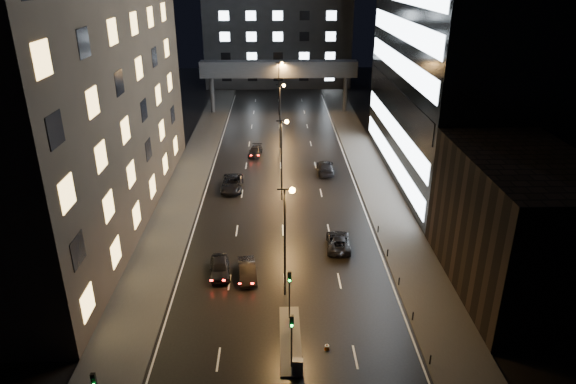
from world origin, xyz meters
name	(u,v)px	position (x,y,z in m)	size (l,w,h in m)	color
ground	(281,165)	(0.00, 40.00, 0.00)	(160.00, 160.00, 0.00)	black
sidewalk_left	(189,179)	(-12.50, 35.00, 0.07)	(5.00, 110.00, 0.15)	#383533
sidewalk_right	(373,177)	(12.50, 35.00, 0.07)	(5.00, 110.00, 0.15)	#383533
building_left	(55,36)	(-22.50, 24.00, 20.00)	(15.00, 48.00, 40.00)	#2D2319
building_right_low	(519,225)	(20.00, 9.00, 6.00)	(10.00, 18.00, 12.00)	black
building_right_glass	(487,1)	(25.00, 36.00, 22.50)	(20.00, 36.00, 45.00)	black
building_far	(278,31)	(0.00, 98.00, 12.50)	(34.00, 14.00, 25.00)	#333335
skybridge	(279,70)	(0.00, 70.00, 8.34)	(30.00, 3.00, 10.00)	#333335
median_island	(290,339)	(0.30, 2.00, 0.07)	(1.60, 8.00, 0.15)	#383533
traffic_signal_near	(289,287)	(0.30, 4.49, 3.09)	(0.28, 0.34, 4.40)	black
traffic_signal_far	(292,333)	(0.30, -1.01, 3.09)	(0.28, 0.34, 4.40)	black
bollard_row	(405,299)	(10.20, 6.50, 0.45)	(0.12, 25.12, 0.90)	black
streetlight_near	(287,228)	(0.16, 8.00, 6.50)	(1.45, 0.50, 10.15)	black
streetlight_mid_a	(283,150)	(0.16, 28.00, 6.50)	(1.45, 0.50, 10.15)	black
streetlight_mid_b	(281,108)	(0.16, 48.00, 6.50)	(1.45, 0.50, 10.15)	black
streetlight_far	(280,81)	(0.16, 68.00, 6.50)	(1.45, 0.50, 10.15)	black
car_away_a	(220,267)	(-5.96, 11.34, 0.76)	(1.79, 4.45, 1.51)	black
car_away_b	(247,271)	(-3.40, 10.78, 0.72)	(1.53, 4.39, 1.45)	black
car_away_c	(232,183)	(-6.36, 31.44, 0.80)	(2.67, 5.78, 1.61)	black
car_away_d	(255,151)	(-3.83, 44.53, 0.64)	(1.78, 4.38, 1.27)	black
car_toward_a	(338,241)	(5.58, 16.10, 0.70)	(2.31, 5.02, 1.39)	black
car_toward_b	(326,167)	(6.19, 37.03, 0.80)	(2.24, 5.50, 1.60)	black
utility_cabinet	(298,367)	(0.70, -1.70, 0.75)	(0.75, 0.48, 1.20)	#555558
cone_b	(327,346)	(3.00, 0.89, 0.26)	(0.41, 0.41, 0.53)	#D9550B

